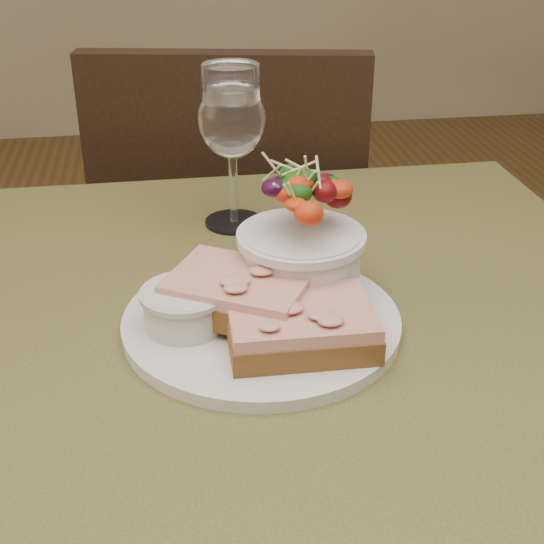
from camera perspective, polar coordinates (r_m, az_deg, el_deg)
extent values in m
cube|color=#453E1D|center=(0.71, -0.69, -5.84)|extent=(0.80, 0.80, 0.04)
cylinder|color=black|center=(1.23, -19.31, -12.62)|extent=(0.05, 0.05, 0.71)
cylinder|color=black|center=(1.27, 12.65, -9.90)|extent=(0.05, 0.05, 0.71)
cube|color=black|center=(1.44, -2.50, 0.02)|extent=(0.49, 0.49, 0.04)
cube|color=black|center=(1.17, -3.38, 5.36)|extent=(0.42, 0.12, 0.45)
cube|color=black|center=(1.55, -2.32, -7.31)|extent=(0.42, 0.42, 0.45)
cylinder|color=silver|center=(0.70, -0.80, -3.73)|extent=(0.26, 0.26, 0.01)
cube|color=#4A2B13|center=(0.66, 2.15, -4.47)|extent=(0.13, 0.09, 0.02)
cube|color=beige|center=(0.65, 2.18, -3.21)|extent=(0.12, 0.09, 0.01)
cube|color=#4A2B13|center=(0.69, -2.46, -1.97)|extent=(0.15, 0.14, 0.02)
cube|color=beige|center=(0.68, -2.48, -0.74)|extent=(0.15, 0.14, 0.01)
cylinder|color=beige|center=(0.68, -6.60, -2.71)|extent=(0.07, 0.07, 0.04)
cylinder|color=brown|center=(0.67, -6.67, -1.62)|extent=(0.06, 0.06, 0.01)
cylinder|color=silver|center=(0.73, 2.18, 0.87)|extent=(0.11, 0.11, 0.06)
ellipsoid|color=#143A0A|center=(0.70, 2.26, 4.92)|extent=(0.10, 0.10, 0.06)
ellipsoid|color=#143A0A|center=(0.77, -4.96, 0.22)|extent=(0.04, 0.04, 0.01)
sphere|color=maroon|center=(0.76, -6.05, 0.12)|extent=(0.02, 0.02, 0.02)
cylinder|color=white|center=(0.91, -2.85, 3.79)|extent=(0.07, 0.07, 0.00)
cylinder|color=white|center=(0.89, -2.92, 6.54)|extent=(0.01, 0.01, 0.09)
ellipsoid|color=white|center=(0.86, -3.05, 11.48)|extent=(0.08, 0.08, 0.09)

